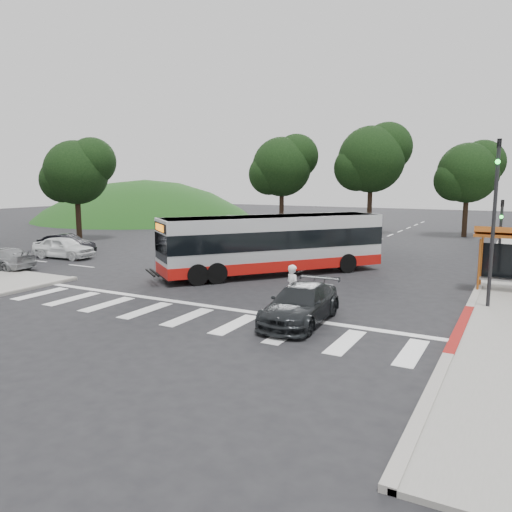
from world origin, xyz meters
The scene contains 17 objects.
ground centered at (0.00, 0.00, 0.00)m, with size 140.00×140.00×0.00m, color black.
curb_east centered at (9.00, 8.00, 0.07)m, with size 0.30×40.00×0.15m, color #9E9991.
curb_east_red centered at (9.00, -2.00, 0.08)m, with size 0.32×6.00×0.15m, color maroon.
hillside_nw centered at (-32.00, 30.00, 0.00)m, with size 44.00×44.00×10.00m, color #184415.
crosswalk_ladder centered at (0.00, -5.00, 0.01)m, with size 18.00×2.60×0.01m, color silver.
traffic_signal_ne_tall centered at (9.60, 1.49, 3.88)m, with size 0.18×0.37×6.50m.
traffic_signal_ne_short centered at (9.60, 8.49, 2.48)m, with size 0.18×0.37×4.00m.
tree_north_a centered at (-1.92, 26.07, 6.92)m, with size 6.60×6.15×10.17m.
tree_north_b centered at (6.07, 28.06, 5.66)m, with size 5.72×5.33×8.43m.
tree_north_c centered at (-9.92, 24.06, 6.29)m, with size 6.16×5.74×9.30m.
tree_west_a centered at (-21.93, 10.06, 5.66)m, with size 5.72×5.33×8.43m.
transit_bus centered at (-1.02, 4.10, 1.55)m, with size 2.60×12.01×3.10m, color silver, non-canonical shape.
pedestrian centered at (3.08, -2.51, 0.92)m, with size 0.67×0.44×1.83m, color white.
dark_sedan centered at (3.90, -3.65, 0.66)m, with size 1.86×4.57×1.33m, color black.
west_car_white centered at (-15.27, 2.58, 0.70)m, with size 1.66×4.12×1.40m, color white.
west_car_black centered at (-16.77, 4.13, 0.66)m, with size 1.39×3.98×1.31m, color black.
west_car_silver centered at (-14.98, -1.98, 0.62)m, with size 1.74×4.27×1.24m, color #989A9C.
Camera 1 is at (10.62, -19.42, 4.99)m, focal length 35.00 mm.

